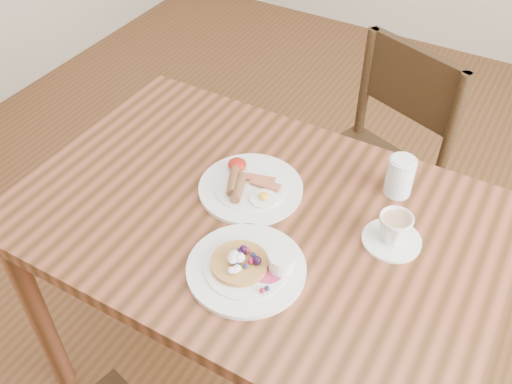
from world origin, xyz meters
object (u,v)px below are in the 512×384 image
chair_far (373,163)px  water_glass (400,176)px  breakfast_plate (249,186)px  teacup_saucer (394,231)px  pancake_plate (249,266)px  dining_table (256,239)px

chair_far → water_glass: size_ratio=8.36×
breakfast_plate → chair_far: bearing=74.4°
chair_far → teacup_saucer: size_ratio=6.29×
pancake_plate → teacup_saucer: 0.35m
chair_far → teacup_saucer: bearing=132.2°
pancake_plate → dining_table: bearing=114.9°
breakfast_plate → teacup_saucer: teacup_saucer is taller
dining_table → breakfast_plate: (-0.06, 0.06, 0.11)m
chair_far → teacup_saucer: (0.22, -0.56, 0.29)m
breakfast_plate → teacup_saucer: 0.38m
pancake_plate → chair_far: bearing=88.3°
breakfast_plate → water_glass: 0.38m
dining_table → chair_far: size_ratio=1.36×
water_glass → pancake_plate: bearing=-115.7°
teacup_saucer → water_glass: bearing=105.6°
teacup_saucer → breakfast_plate: bearing=-178.3°
chair_far → water_glass: bearing=134.8°
dining_table → water_glass: bearing=41.8°
dining_table → chair_far: chair_far is taller
breakfast_plate → dining_table: bearing=-48.3°
teacup_saucer → water_glass: water_glass is taller
teacup_saucer → water_glass: 0.18m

